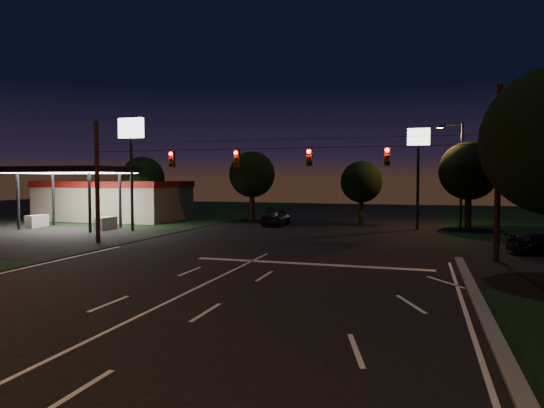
% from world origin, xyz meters
% --- Properties ---
extents(ground, '(140.00, 140.00, 0.00)m').
position_xyz_m(ground, '(0.00, 0.00, 0.00)').
color(ground, black).
rests_on(ground, ground).
extents(cross_street_left, '(20.00, 16.00, 0.02)m').
position_xyz_m(cross_street_left, '(-20.00, 16.00, 0.00)').
color(cross_street_left, black).
rests_on(cross_street_left, ground).
extents(stop_bar, '(12.00, 0.50, 0.01)m').
position_xyz_m(stop_bar, '(3.00, 11.50, 0.01)').
color(stop_bar, silver).
rests_on(stop_bar, ground).
extents(utility_pole_right, '(0.30, 0.30, 9.00)m').
position_xyz_m(utility_pole_right, '(12.00, 15.00, 0.00)').
color(utility_pole_right, black).
rests_on(utility_pole_right, ground).
extents(utility_pole_left, '(0.28, 0.28, 8.00)m').
position_xyz_m(utility_pole_left, '(-12.00, 15.00, 0.00)').
color(utility_pole_left, black).
rests_on(utility_pole_left, ground).
extents(signal_span, '(24.00, 0.40, 1.56)m').
position_xyz_m(signal_span, '(-0.00, 14.96, 5.50)').
color(signal_span, black).
rests_on(signal_span, ground).
extents(gas_station, '(14.20, 16.10, 5.25)m').
position_xyz_m(gas_station, '(-21.86, 30.39, 2.38)').
color(gas_station, gray).
rests_on(gas_station, ground).
extents(pole_sign_left_near, '(2.20, 0.30, 9.10)m').
position_xyz_m(pole_sign_left_near, '(-14.00, 22.00, 6.98)').
color(pole_sign_left_near, black).
rests_on(pole_sign_left_near, ground).
extents(pole_sign_right, '(1.80, 0.30, 8.40)m').
position_xyz_m(pole_sign_right, '(8.00, 30.00, 6.24)').
color(pole_sign_right, black).
rests_on(pole_sign_right, ground).
extents(street_light_right_far, '(2.20, 0.35, 9.00)m').
position_xyz_m(street_light_right_far, '(11.24, 32.00, 5.24)').
color(street_light_right_far, black).
rests_on(street_light_right_far, ground).
extents(tree_far_a, '(4.20, 4.20, 6.42)m').
position_xyz_m(tree_far_a, '(-17.98, 30.12, 4.26)').
color(tree_far_a, black).
rests_on(tree_far_a, ground).
extents(tree_far_b, '(4.60, 4.60, 6.98)m').
position_xyz_m(tree_far_b, '(-7.98, 34.13, 4.61)').
color(tree_far_b, black).
rests_on(tree_far_b, ground).
extents(tree_far_c, '(3.80, 3.80, 5.86)m').
position_xyz_m(tree_far_c, '(3.02, 33.10, 3.90)').
color(tree_far_c, black).
rests_on(tree_far_c, ground).
extents(tree_far_d, '(4.80, 4.80, 7.30)m').
position_xyz_m(tree_far_d, '(12.02, 31.13, 4.83)').
color(tree_far_d, black).
rests_on(tree_far_d, ground).
extents(car_oncoming_a, '(2.03, 4.72, 1.59)m').
position_xyz_m(car_oncoming_a, '(-4.31, 30.10, 0.79)').
color(car_oncoming_a, black).
rests_on(car_oncoming_a, ground).
extents(car_oncoming_b, '(2.35, 4.36, 1.36)m').
position_xyz_m(car_oncoming_b, '(-5.90, 35.40, 0.68)').
color(car_oncoming_b, black).
rests_on(car_oncoming_b, ground).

